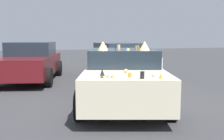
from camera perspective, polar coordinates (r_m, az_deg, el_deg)
ground_plane at (r=6.90m, az=2.40°, el=-7.34°), size 60.00×60.00×0.00m
art_car_decorated at (r=6.81m, az=2.41°, el=-1.30°), size 4.72×3.06×1.63m
parked_sedan_row_back_center at (r=14.35m, az=-17.35°, el=2.65°), size 4.13×2.35×1.37m
parked_sedan_behind_right at (r=10.92m, az=-17.23°, el=1.75°), size 4.76×2.81×1.53m
parked_sedan_far_right at (r=11.45m, az=1.51°, el=2.23°), size 4.39×2.16×1.47m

